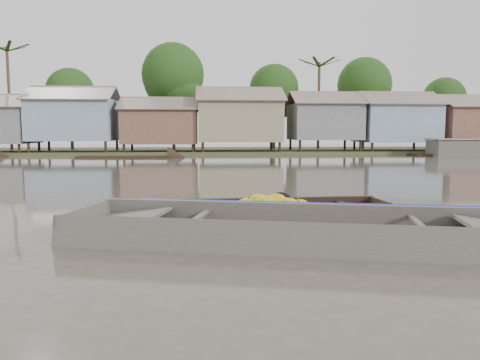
{
  "coord_description": "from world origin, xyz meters",
  "views": [
    {
      "loc": [
        -0.31,
        -8.49,
        1.86
      ],
      "look_at": [
        0.45,
        1.57,
        0.8
      ],
      "focal_mm": 35.0,
      "sensor_mm": 36.0,
      "label": 1
    }
  ],
  "objects": [
    {
      "name": "ground",
      "position": [
        0.0,
        0.0,
        0.0
      ],
      "size": [
        120.0,
        120.0,
        0.0
      ],
      "primitive_type": "plane",
      "color": "#463E36",
      "rests_on": "ground"
    },
    {
      "name": "riverbank",
      "position": [
        3.03,
        31.86,
        3.07
      ],
      "size": [
        120.0,
        12.47,
        10.22
      ],
      "color": "#384723",
      "rests_on": "ground"
    },
    {
      "name": "banana_boat",
      "position": [
        1.02,
        1.46,
        0.13
      ],
      "size": [
        5.13,
        1.46,
        0.71
      ],
      "rotation": [
        0.0,
        0.0,
        0.04
      ],
      "color": "black",
      "rests_on": "ground"
    },
    {
      "name": "viewer_boat",
      "position": [
        1.37,
        -0.85,
        0.07
      ],
      "size": [
        8.28,
        3.91,
        0.64
      ],
      "rotation": [
        0.0,
        0.0,
        -0.24
      ],
      "color": "#49443E",
      "rests_on": "ground"
    },
    {
      "name": "distant_boats",
      "position": [
        13.61,
        24.13,
        0.23
      ],
      "size": [
        45.92,
        15.77,
        1.38
      ],
      "color": "black",
      "rests_on": "ground"
    }
  ]
}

